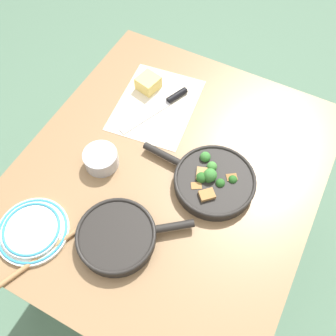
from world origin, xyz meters
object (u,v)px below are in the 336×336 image
(skillet_eggs, at_px, (117,236))
(grater_knife, at_px, (164,104))
(skillet_broccoli, at_px, (213,180))
(wooden_spoon, at_px, (71,235))
(dinner_plate_stack, at_px, (32,230))
(cheese_block, at_px, (148,83))
(prep_bowl_steel, at_px, (101,159))

(skillet_eggs, relative_size, grater_knife, 1.08)
(skillet_broccoli, height_order, wooden_spoon, skillet_broccoli)
(skillet_eggs, distance_m, dinner_plate_stack, 0.26)
(cheese_block, height_order, prep_bowl_steel, prep_bowl_steel)
(wooden_spoon, distance_m, grater_knife, 0.57)
(wooden_spoon, bearing_deg, skillet_eggs, -44.30)
(skillet_eggs, xyz_separation_m, dinner_plate_stack, (0.10, -0.24, -0.01))
(wooden_spoon, bearing_deg, skillet_broccoli, -17.65)
(dinner_plate_stack, height_order, prep_bowl_steel, prep_bowl_steel)
(skillet_eggs, relative_size, cheese_block, 3.43)
(grater_knife, bearing_deg, prep_bowl_steel, 11.31)
(wooden_spoon, bearing_deg, dinner_plate_stack, 133.93)
(skillet_eggs, relative_size, prep_bowl_steel, 2.72)
(grater_knife, xyz_separation_m, dinner_plate_stack, (0.61, -0.12, 0.00))
(skillet_broccoli, distance_m, grater_knife, 0.36)
(wooden_spoon, distance_m, dinner_plate_stack, 0.11)
(skillet_broccoli, xyz_separation_m, skillet_eggs, (0.30, -0.17, -0.00))
(skillet_broccoli, bearing_deg, wooden_spoon, 53.99)
(cheese_block, xyz_separation_m, prep_bowl_steel, (0.37, 0.03, 0.00))
(skillet_eggs, height_order, cheese_block, cheese_block)
(dinner_plate_stack, bearing_deg, wooden_spoon, 111.39)
(cheese_block, bearing_deg, grater_knife, 61.18)
(grater_knife, bearing_deg, skillet_broccoli, 76.11)
(grater_knife, bearing_deg, skillet_eggs, 36.16)
(skillet_eggs, relative_size, dinner_plate_stack, 1.42)
(cheese_block, bearing_deg, prep_bowl_steel, 4.32)
(cheese_block, xyz_separation_m, dinner_plate_stack, (0.66, -0.02, -0.01))
(grater_knife, xyz_separation_m, cheese_block, (-0.05, -0.09, 0.02))
(skillet_broccoli, relative_size, dinner_plate_stack, 1.83)
(skillet_broccoli, relative_size, grater_knife, 1.39)
(cheese_block, bearing_deg, skillet_eggs, 20.64)
(skillet_broccoli, relative_size, cheese_block, 4.41)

